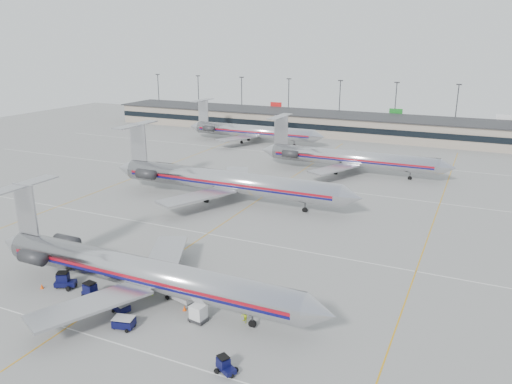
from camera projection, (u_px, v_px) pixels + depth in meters
The scene contains 19 objects.
ground at pixel (169, 259), 65.58m from camera, with size 260.00×260.00×0.00m, color gray.
apron_markings at pixel (207, 234), 74.25m from camera, with size 160.00×0.15×0.02m, color silver.
terminal at pixel (355, 125), 149.67m from camera, with size 162.00×17.00×6.25m.
light_mast_row at pixel (367, 102), 160.26m from camera, with size 163.60×0.40×15.28m.
jet_foreground at pixel (138, 271), 54.84m from camera, with size 43.47×25.60×11.38m.
jet_second_row at pixel (223, 180), 88.87m from camera, with size 48.57×28.60×12.71m.
jet_third_row at pixel (348, 158), 107.47m from camera, with size 42.37×26.06×11.59m.
jet_back_row at pixel (251, 131), 139.63m from camera, with size 41.53×25.55×11.36m.
tug_left at pixel (64, 281), 57.87m from camera, with size 2.65×2.14×1.93m.
tug_center at pixel (91, 291), 55.40m from camera, with size 2.52×1.49×1.94m.
tug_right at pixel (225, 365), 43.06m from camera, with size 2.18×1.82×1.59m.
cart_inner at pixel (124, 322), 49.79m from camera, with size 2.33×1.85×1.17m.
cart_outer at pixel (121, 307), 52.79m from camera, with size 2.08×1.69×1.02m.
uld_container at pixel (198, 313), 50.91m from camera, with size 1.91×1.67×1.82m.
belt_loader at pixel (180, 295), 55.20m from camera, with size 4.38×2.16×2.24m.
ramp_worker_near at pixel (151, 288), 56.08m from camera, with size 0.69×0.45×1.90m, color #99D413.
ramp_worker_far at pixel (244, 315), 50.70m from camera, with size 0.79×0.62×1.63m, color #B0CB13.
cone_right at pixel (184, 308), 53.11m from camera, with size 0.42×0.42×0.57m, color #F74B08.
cone_left at pixel (42, 286), 57.83m from camera, with size 0.42×0.42×0.58m, color #F74B08.
Camera 1 is at (35.70, -49.74, 27.62)m, focal length 35.00 mm.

